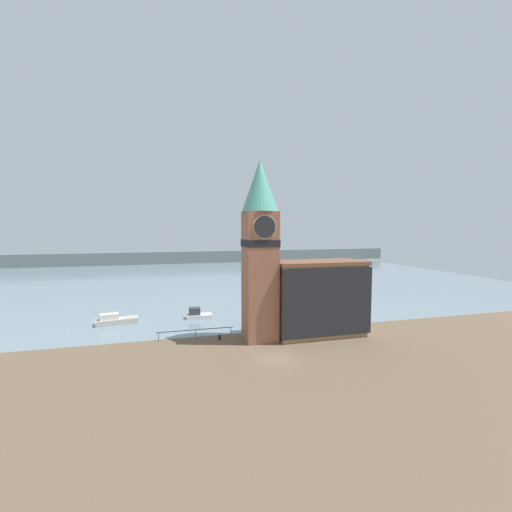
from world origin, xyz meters
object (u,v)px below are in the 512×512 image
Objects in this scene: boat_far at (115,320)px; boat_near at (198,314)px; clock_tower at (260,246)px; pier_building at (319,298)px; mooring_bollard_near at (220,337)px.

boat_near is at bearing -9.37° from boat_far.
clock_tower reaches higher than pier_building.
clock_tower reaches higher than mooring_bollard_near.
clock_tower is at bearing -12.74° from mooring_bollard_near.
clock_tower is 13.15m from mooring_bollard_near.
clock_tower is at bearing 179.22° from pier_building.
boat_far is 8.95× the size of mooring_bollard_near.
mooring_bollard_near is (14.27, -11.54, -0.25)m from boat_far.
mooring_bollard_near is (-5.19, 1.17, -12.03)m from clock_tower.
clock_tower is 32.98× the size of mooring_bollard_near.
pier_building is at bearing -0.78° from clock_tower.
boat_near is (-15.30, 13.07, -4.50)m from pier_building.
boat_near is 12.53m from boat_far.
boat_near reaches higher than mooring_bollard_near.
boat_far is (-12.52, -0.24, -0.00)m from boat_near.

